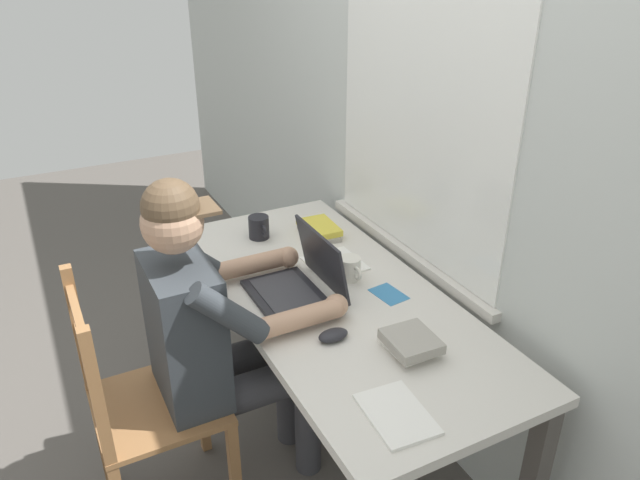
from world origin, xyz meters
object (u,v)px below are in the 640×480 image
(laptop, at_px, (301,281))
(coffee_mug_dark, at_px, (259,227))
(landscape_photo_print, at_px, (389,294))
(book_stack_side, at_px, (319,230))
(seated_person, at_px, (217,330))
(desk, at_px, (334,317))
(book_stack_main, at_px, (410,342))
(computer_mouse, at_px, (333,335))
(wooden_chair, at_px, (142,408))
(coffee_mug_white, at_px, (350,269))

(laptop, relative_size, coffee_mug_dark, 2.66)
(coffee_mug_dark, height_order, landscape_photo_print, coffee_mug_dark)
(laptop, height_order, book_stack_side, laptop)
(seated_person, height_order, book_stack_side, seated_person)
(book_stack_side, bearing_deg, seated_person, -56.08)
(laptop, bearing_deg, landscape_photo_print, 62.85)
(desk, distance_m, book_stack_main, 0.42)
(seated_person, bearing_deg, book_stack_main, 46.58)
(landscape_photo_print, bearing_deg, desk, -124.14)
(laptop, distance_m, book_stack_side, 0.48)
(computer_mouse, xyz_separation_m, book_stack_main, (0.16, 0.18, 0.01))
(desk, xyz_separation_m, book_stack_side, (-0.45, 0.17, 0.12))
(wooden_chair, bearing_deg, desk, 85.67)
(seated_person, bearing_deg, coffee_mug_dark, 143.90)
(laptop, xyz_separation_m, book_stack_main, (0.45, 0.15, -0.02))
(seated_person, relative_size, book_stack_main, 6.74)
(coffee_mug_dark, bearing_deg, computer_mouse, -4.84)
(coffee_mug_dark, height_order, book_stack_side, coffee_mug_dark)
(wooden_chair, relative_size, coffee_mug_white, 8.01)
(laptop, bearing_deg, seated_person, -90.09)
(book_stack_main, bearing_deg, seated_person, -133.42)
(coffee_mug_dark, relative_size, book_stack_main, 0.67)
(seated_person, bearing_deg, wooden_chair, -90.00)
(wooden_chair, xyz_separation_m, computer_mouse, (0.29, 0.57, 0.29))
(seated_person, height_order, wooden_chair, seated_person)
(book_stack_side, height_order, landscape_photo_print, book_stack_side)
(computer_mouse, xyz_separation_m, coffee_mug_white, (-0.31, 0.23, 0.03))
(laptop, xyz_separation_m, computer_mouse, (0.29, -0.03, -0.04))
(coffee_mug_white, bearing_deg, desk, -55.90)
(wooden_chair, relative_size, book_stack_side, 4.55)
(laptop, bearing_deg, desk, 63.52)
(coffee_mug_white, distance_m, book_stack_side, 0.39)
(wooden_chair, height_order, coffee_mug_dark, wooden_chair)
(seated_person, xyz_separation_m, wooden_chair, (-0.00, -0.28, -0.23))
(book_stack_main, bearing_deg, computer_mouse, -130.69)
(landscape_photo_print, bearing_deg, laptop, -123.73)
(coffee_mug_dark, height_order, book_stack_main, coffee_mug_dark)
(coffee_mug_white, xyz_separation_m, coffee_mug_dark, (-0.47, -0.17, 0.00))
(wooden_chair, height_order, coffee_mug_white, wooden_chair)
(wooden_chair, bearing_deg, book_stack_side, 114.49)
(wooden_chair, bearing_deg, book_stack_main, 59.35)
(computer_mouse, bearing_deg, wooden_chair, -116.92)
(coffee_mug_dark, xyz_separation_m, landscape_photo_print, (0.63, 0.24, -0.05))
(coffee_mug_white, bearing_deg, laptop, -85.57)
(coffee_mug_white, relative_size, coffee_mug_dark, 0.96)
(desk, distance_m, coffee_mug_white, 0.19)
(wooden_chair, relative_size, landscape_photo_print, 7.31)
(wooden_chair, xyz_separation_m, book_stack_main, (0.45, 0.75, 0.31))
(book_stack_side, bearing_deg, computer_mouse, -23.65)
(wooden_chair, xyz_separation_m, landscape_photo_print, (0.14, 0.87, 0.28))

